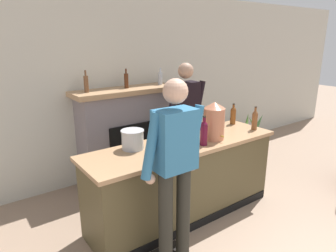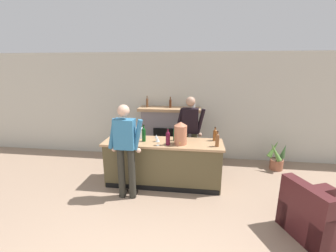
{
  "view_description": "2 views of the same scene",
  "coord_description": "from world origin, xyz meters",
  "px_view_note": "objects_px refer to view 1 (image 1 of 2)",
  "views": [
    {
      "loc": [
        -1.92,
        0.2,
        2.08
      ],
      "look_at": [
        0.02,
        2.86,
        1.11
      ],
      "focal_mm": 32.0,
      "sensor_mm": 36.0,
      "label": 1
    },
    {
      "loc": [
        0.8,
        -1.55,
        2.4
      ],
      "look_at": [
        0.22,
        2.82,
        1.23
      ],
      "focal_mm": 24.0,
      "sensor_mm": 36.0,
      "label": 2
    }
  ],
  "objects_px": {
    "person_customer": "(175,169)",
    "wine_glass_near_bucket": "(176,137)",
    "fireplace_stone": "(127,134)",
    "copper_dispenser": "(214,121)",
    "ice_bucket_steel": "(133,139)",
    "wine_glass_mid_counter": "(194,140)",
    "person_bartender": "(185,120)",
    "wine_bottle_merlot_tall": "(233,115)",
    "wine_bottle_cabernet_heavy": "(255,119)",
    "potted_plant_corner": "(253,134)",
    "wine_bottle_chardonnay_pale": "(204,132)",
    "wine_bottle_rose_blush": "(157,137)",
    "wine_bottle_port_short": "(194,125)"
  },
  "relations": [
    {
      "from": "person_bartender",
      "to": "wine_bottle_cabernet_heavy",
      "type": "relative_size",
      "value": 5.75
    },
    {
      "from": "wine_bottle_merlot_tall",
      "to": "potted_plant_corner",
      "type": "bearing_deg",
      "value": 28.09
    },
    {
      "from": "copper_dispenser",
      "to": "wine_bottle_merlot_tall",
      "type": "height_order",
      "value": "copper_dispenser"
    },
    {
      "from": "fireplace_stone",
      "to": "copper_dispenser",
      "type": "relative_size",
      "value": 3.77
    },
    {
      "from": "wine_bottle_merlot_tall",
      "to": "wine_bottle_chardonnay_pale",
      "type": "relative_size",
      "value": 0.86
    },
    {
      "from": "wine_bottle_port_short",
      "to": "wine_bottle_cabernet_heavy",
      "type": "relative_size",
      "value": 1.11
    },
    {
      "from": "wine_bottle_chardonnay_pale",
      "to": "wine_bottle_cabernet_heavy",
      "type": "xyz_separation_m",
      "value": [
        0.93,
        0.04,
        -0.01
      ]
    },
    {
      "from": "person_bartender",
      "to": "ice_bucket_steel",
      "type": "xyz_separation_m",
      "value": [
        -1.09,
        -0.44,
        0.06
      ]
    },
    {
      "from": "wine_bottle_merlot_tall",
      "to": "wine_bottle_cabernet_heavy",
      "type": "xyz_separation_m",
      "value": [
        0.02,
        -0.35,
        0.01
      ]
    },
    {
      "from": "potted_plant_corner",
      "to": "wine_bottle_port_short",
      "type": "xyz_separation_m",
      "value": [
        -2.35,
        -0.93,
        0.8
      ]
    },
    {
      "from": "person_customer",
      "to": "wine_glass_near_bucket",
      "type": "bearing_deg",
      "value": 51.35
    },
    {
      "from": "potted_plant_corner",
      "to": "wine_bottle_merlot_tall",
      "type": "height_order",
      "value": "wine_bottle_merlot_tall"
    },
    {
      "from": "person_bartender",
      "to": "wine_bottle_merlot_tall",
      "type": "height_order",
      "value": "person_bartender"
    },
    {
      "from": "person_customer",
      "to": "wine_glass_mid_counter",
      "type": "bearing_deg",
      "value": 33.66
    },
    {
      "from": "potted_plant_corner",
      "to": "wine_bottle_port_short",
      "type": "height_order",
      "value": "wine_bottle_port_short"
    },
    {
      "from": "person_bartender",
      "to": "wine_glass_mid_counter",
      "type": "height_order",
      "value": "person_bartender"
    },
    {
      "from": "wine_bottle_chardonnay_pale",
      "to": "fireplace_stone",
      "type": "bearing_deg",
      "value": 95.98
    },
    {
      "from": "copper_dispenser",
      "to": "ice_bucket_steel",
      "type": "xyz_separation_m",
      "value": [
        -0.93,
        0.28,
        -0.12
      ]
    },
    {
      "from": "person_bartender",
      "to": "wine_bottle_port_short",
      "type": "height_order",
      "value": "person_bartender"
    },
    {
      "from": "wine_bottle_rose_blush",
      "to": "wine_bottle_port_short",
      "type": "bearing_deg",
      "value": 12.02
    },
    {
      "from": "copper_dispenser",
      "to": "wine_bottle_port_short",
      "type": "distance_m",
      "value": 0.25
    },
    {
      "from": "person_customer",
      "to": "copper_dispenser",
      "type": "height_order",
      "value": "person_customer"
    },
    {
      "from": "wine_bottle_rose_blush",
      "to": "wine_glass_mid_counter",
      "type": "bearing_deg",
      "value": -32.96
    },
    {
      "from": "potted_plant_corner",
      "to": "wine_bottle_chardonnay_pale",
      "type": "height_order",
      "value": "wine_bottle_chardonnay_pale"
    },
    {
      "from": "wine_bottle_port_short",
      "to": "person_bartender",
      "type": "bearing_deg",
      "value": 60.79
    },
    {
      "from": "person_bartender",
      "to": "wine_bottle_cabernet_heavy",
      "type": "distance_m",
      "value": 0.93
    },
    {
      "from": "ice_bucket_steel",
      "to": "wine_bottle_rose_blush",
      "type": "xyz_separation_m",
      "value": [
        0.18,
        -0.2,
        0.05
      ]
    },
    {
      "from": "person_customer",
      "to": "wine_bottle_chardonnay_pale",
      "type": "height_order",
      "value": "person_customer"
    },
    {
      "from": "person_customer",
      "to": "wine_bottle_merlot_tall",
      "type": "xyz_separation_m",
      "value": [
        1.63,
        0.8,
        0.08
      ]
    },
    {
      "from": "wine_bottle_chardonnay_pale",
      "to": "wine_bottle_rose_blush",
      "type": "bearing_deg",
      "value": 162.72
    },
    {
      "from": "person_bartender",
      "to": "wine_bottle_chardonnay_pale",
      "type": "distance_m",
      "value": 0.89
    },
    {
      "from": "copper_dispenser",
      "to": "wine_bottle_merlot_tall",
      "type": "bearing_deg",
      "value": 24.51
    },
    {
      "from": "person_customer",
      "to": "wine_bottle_merlot_tall",
      "type": "height_order",
      "value": "person_customer"
    },
    {
      "from": "copper_dispenser",
      "to": "wine_glass_mid_counter",
      "type": "relative_size",
      "value": 2.92
    },
    {
      "from": "ice_bucket_steel",
      "to": "wine_glass_mid_counter",
      "type": "xyz_separation_m",
      "value": [
        0.51,
        -0.41,
        0.0
      ]
    },
    {
      "from": "wine_glass_near_bucket",
      "to": "copper_dispenser",
      "type": "bearing_deg",
      "value": -9.79
    },
    {
      "from": "ice_bucket_steel",
      "to": "wine_bottle_merlot_tall",
      "type": "relative_size",
      "value": 0.87
    },
    {
      "from": "fireplace_stone",
      "to": "wine_glass_mid_counter",
      "type": "bearing_deg",
      "value": -91.11
    },
    {
      "from": "ice_bucket_steel",
      "to": "wine_glass_mid_counter",
      "type": "height_order",
      "value": "ice_bucket_steel"
    },
    {
      "from": "ice_bucket_steel",
      "to": "wine_bottle_merlot_tall",
      "type": "bearing_deg",
      "value": 1.19
    },
    {
      "from": "wine_bottle_cabernet_heavy",
      "to": "wine_glass_mid_counter",
      "type": "height_order",
      "value": "wine_bottle_cabernet_heavy"
    },
    {
      "from": "person_bartender",
      "to": "copper_dispenser",
      "type": "distance_m",
      "value": 0.75
    },
    {
      "from": "copper_dispenser",
      "to": "wine_bottle_port_short",
      "type": "height_order",
      "value": "copper_dispenser"
    },
    {
      "from": "ice_bucket_steel",
      "to": "wine_bottle_port_short",
      "type": "xyz_separation_m",
      "value": [
        0.8,
        -0.07,
        0.05
      ]
    },
    {
      "from": "copper_dispenser",
      "to": "wine_glass_near_bucket",
      "type": "relative_size",
      "value": 3.03
    },
    {
      "from": "potted_plant_corner",
      "to": "person_customer",
      "type": "height_order",
      "value": "person_customer"
    },
    {
      "from": "fireplace_stone",
      "to": "wine_bottle_cabernet_heavy",
      "type": "bearing_deg",
      "value": -53.22
    },
    {
      "from": "wine_bottle_cabernet_heavy",
      "to": "wine_glass_near_bucket",
      "type": "distance_m",
      "value": 1.2
    },
    {
      "from": "fireplace_stone",
      "to": "wine_glass_mid_counter",
      "type": "relative_size",
      "value": 11.01
    },
    {
      "from": "wine_bottle_chardonnay_pale",
      "to": "potted_plant_corner",
      "type": "bearing_deg",
      "value": 26.38
    }
  ]
}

